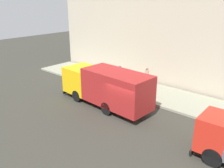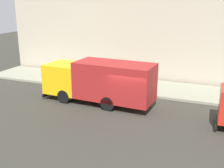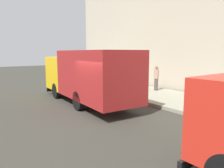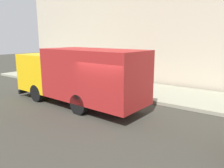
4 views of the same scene
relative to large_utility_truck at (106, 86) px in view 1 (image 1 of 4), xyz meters
The scene contains 7 objects.
ground 3.01m from the large_utility_truck, 103.70° to the right, with size 80.00×80.00×0.00m, color #35342C.
sidewalk 5.40m from the large_utility_truck, 28.30° to the right, with size 4.30×30.00×0.17m, color gray.
building_facade 8.79m from the large_utility_truck, 18.80° to the right, with size 0.50×30.00×12.08m, color #C0B39D.
large_utility_truck is the anchor object (origin of this frame).
pedestrian_walking 5.62m from the large_utility_truck, ahead, with size 0.50×0.50×1.76m.
traffic_cone_orange 4.24m from the large_utility_truck, 44.63° to the left, with size 0.48×0.48×0.69m, color orange.
street_sign_post 2.86m from the large_utility_truck, 17.77° to the left, with size 0.44×0.08×2.34m.
Camera 1 is at (-12.18, -9.29, 7.99)m, focal length 38.78 mm.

